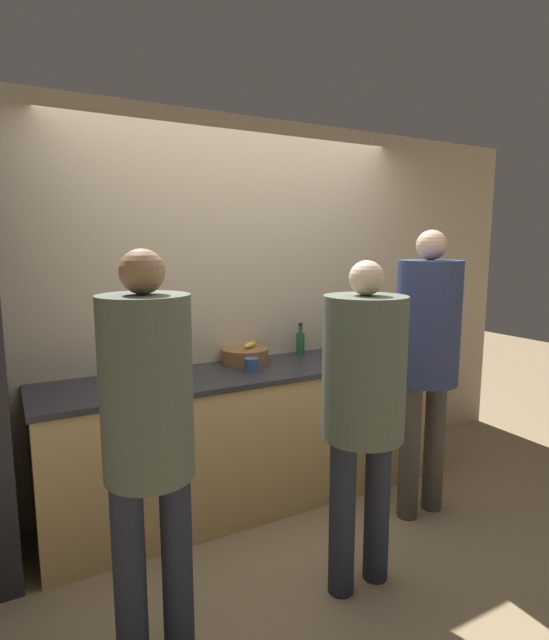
{
  "coord_description": "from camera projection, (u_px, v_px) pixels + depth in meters",
  "views": [
    {
      "loc": [
        -1.46,
        -2.52,
        1.74
      ],
      "look_at": [
        0.0,
        0.15,
        1.28
      ],
      "focal_mm": 28.0,
      "sensor_mm": 36.0,
      "label": 1
    }
  ],
  "objects": [
    {
      "name": "bottle_green",
      "position": [
        300.0,
        343.0,
        3.68
      ],
      "size": [
        0.06,
        0.06,
        0.24
      ],
      "color": "#236033",
      "rests_on": "counter"
    },
    {
      "name": "counter",
      "position": [
        259.0,
        433.0,
        3.39
      ],
      "size": [
        2.82,
        0.68,
        0.93
      ],
      "color": "tan",
      "rests_on": "ground_plane"
    },
    {
      "name": "wall_back",
      "position": [
        238.0,
        307.0,
        3.55
      ],
      "size": [
        5.2,
        0.06,
        2.6
      ],
      "color": "#C6B293",
      "rests_on": "ground_plane"
    },
    {
      "name": "person_left",
      "position": [
        148.0,
        426.0,
        1.95
      ],
      "size": [
        0.36,
        0.36,
        1.73
      ],
      "color": "#232838",
      "rests_on": "ground_plane"
    },
    {
      "name": "cup_blue",
      "position": [
        252.0,
        365.0,
        3.21
      ],
      "size": [
        0.09,
        0.09,
        0.09
      ],
      "color": "#335184",
      "rests_on": "counter"
    },
    {
      "name": "person_center",
      "position": [
        363.0,
        393.0,
        2.43
      ],
      "size": [
        0.4,
        0.4,
        1.67
      ],
      "color": "#232838",
      "rests_on": "ground_plane"
    },
    {
      "name": "person_right",
      "position": [
        427.0,
        344.0,
        3.11
      ],
      "size": [
        0.39,
        0.39,
        1.83
      ],
      "color": "#4C4742",
      "rests_on": "ground_plane"
    },
    {
      "name": "fruit_bowl",
      "position": [
        245.0,
        355.0,
        3.46
      ],
      "size": [
        0.32,
        0.32,
        0.14
      ],
      "color": "brown",
      "rests_on": "counter"
    },
    {
      "name": "ground_plane",
      "position": [
        286.0,
        523.0,
        3.14
      ],
      "size": [
        14.0,
        14.0,
        0.0
      ],
      "primitive_type": "plane",
      "color": "#9E8460"
    },
    {
      "name": "utensil_crock",
      "position": [
        126.0,
        366.0,
        3.12
      ],
      "size": [
        0.12,
        0.12,
        0.24
      ],
      "color": "silver",
      "rests_on": "counter"
    }
  ]
}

